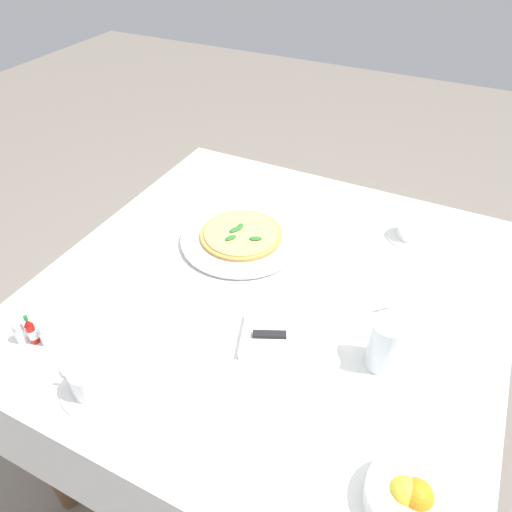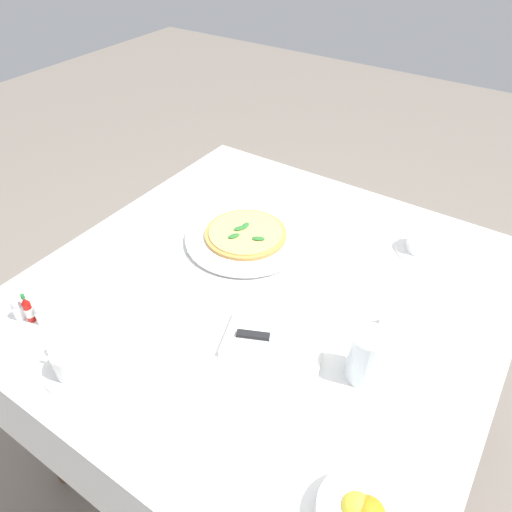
# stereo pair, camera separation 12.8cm
# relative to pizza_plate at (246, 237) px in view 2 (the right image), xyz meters

# --- Properties ---
(ground_plane) EXTENTS (8.00, 8.00, 0.00)m
(ground_plane) POSITION_rel_pizza_plate_xyz_m (0.16, -0.13, -0.76)
(ground_plane) COLOR slate
(dining_table) EXTENTS (1.14, 1.14, 0.74)m
(dining_table) POSITION_rel_pizza_plate_xyz_m (0.16, -0.13, -0.14)
(dining_table) COLOR white
(dining_table) RESTS_ON ground_plane
(pizza_plate) EXTENTS (0.35, 0.35, 0.02)m
(pizza_plate) POSITION_rel_pizza_plate_xyz_m (0.00, 0.00, 0.00)
(pizza_plate) COLOR white
(pizza_plate) RESTS_ON dining_table
(pizza) EXTENTS (0.23, 0.23, 0.02)m
(pizza) POSITION_rel_pizza_plate_xyz_m (0.00, -0.00, 0.01)
(pizza) COLOR #C68E47
(pizza) RESTS_ON pizza_plate
(coffee_cup_far_right) EXTENTS (0.13, 0.13, 0.07)m
(coffee_cup_far_right) POSITION_rel_pizza_plate_xyz_m (-0.04, -0.58, 0.02)
(coffee_cup_far_right) COLOR white
(coffee_cup_far_right) RESTS_ON dining_table
(coffee_cup_near_right) EXTENTS (0.13, 0.13, 0.06)m
(coffee_cup_near_right) POSITION_rel_pizza_plate_xyz_m (0.43, 0.23, 0.02)
(coffee_cup_near_right) COLOR white
(coffee_cup_near_right) RESTS_ON dining_table
(water_glass_left_edge) EXTENTS (0.08, 0.08, 0.12)m
(water_glass_left_edge) POSITION_rel_pizza_plate_xyz_m (0.47, -0.25, 0.04)
(water_glass_left_edge) COLOR white
(water_glass_left_edge) RESTS_ON dining_table
(napkin_folded) EXTENTS (0.25, 0.19, 0.02)m
(napkin_folded) POSITION_rel_pizza_plate_xyz_m (0.27, -0.28, -0.00)
(napkin_folded) COLOR white
(napkin_folded) RESTS_ON dining_table
(dinner_knife) EXTENTS (0.19, 0.10, 0.01)m
(dinner_knife) POSITION_rel_pizza_plate_xyz_m (0.28, -0.28, 0.01)
(dinner_knife) COLOR silver
(dinner_knife) RESTS_ON napkin_folded
(hot_sauce_bottle) EXTENTS (0.02, 0.02, 0.08)m
(hot_sauce_bottle) POSITION_rel_pizza_plate_xyz_m (-0.25, -0.54, 0.02)
(hot_sauce_bottle) COLOR #B7140F
(hot_sauce_bottle) RESTS_ON dining_table
(salt_shaker) EXTENTS (0.03, 0.03, 0.06)m
(salt_shaker) POSITION_rel_pizza_plate_xyz_m (-0.22, -0.53, 0.01)
(salt_shaker) COLOR white
(salt_shaker) RESTS_ON dining_table
(pepper_shaker) EXTENTS (0.03, 0.03, 0.06)m
(pepper_shaker) POSITION_rel_pizza_plate_xyz_m (-0.27, -0.55, 0.01)
(pepper_shaker) COLOR white
(pepper_shaker) RESTS_ON dining_table
(menu_card) EXTENTS (0.07, 0.07, 0.06)m
(menu_card) POSITION_rel_pizza_plate_xyz_m (0.48, -0.07, 0.02)
(menu_card) COLOR white
(menu_card) RESTS_ON dining_table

